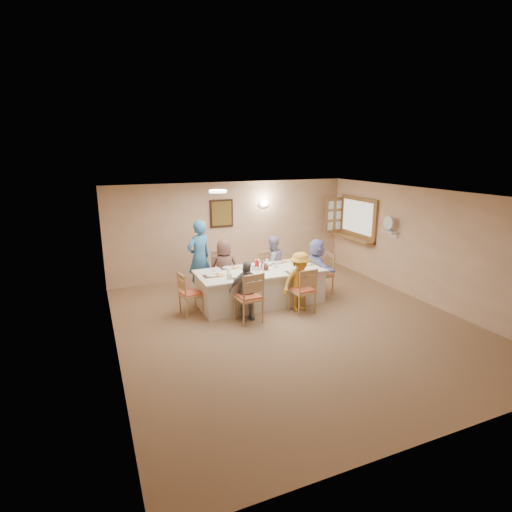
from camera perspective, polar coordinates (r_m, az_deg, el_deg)
name	(u,v)px	position (r m, az deg, el deg)	size (l,w,h in m)	color
ground	(293,324)	(7.92, 5.35, -9.62)	(7.00, 7.00, 0.00)	#9F7755
room_walls	(295,248)	(7.43, 5.63, 1.09)	(7.00, 7.00, 7.00)	tan
wall_picture	(222,213)	(10.41, -4.95, 6.08)	(0.62, 0.05, 0.72)	#371E13
wall_sconce	(264,204)	(10.79, 1.19, 7.50)	(0.26, 0.09, 0.18)	white
ceiling_light	(218,191)	(8.25, -5.47, 9.19)	(0.36, 0.36, 0.05)	white
serving_hatch	(358,219)	(11.13, 14.39, 5.19)	(0.06, 1.50, 1.15)	#9C6C38
hatch_sill	(353,238)	(11.15, 13.72, 2.50)	(0.30, 1.50, 0.05)	#9C6C38
shutter_door	(334,215)	(11.59, 11.10, 5.74)	(0.55, 0.04, 1.00)	#9C6C38
fan_shelf	(390,232)	(10.07, 18.59, 3.33)	(0.22, 0.36, 0.03)	white
desk_fan	(389,225)	(10.02, 18.53, 4.16)	(0.30, 0.30, 0.28)	#A5A5A8
dining_table	(260,287)	(8.78, 0.63, -4.39)	(2.77, 1.17, 0.76)	silver
chair_back_left	(223,274)	(9.25, -4.76, -2.55)	(0.50, 0.50, 1.04)	tan
chair_back_right	(270,271)	(9.69, 2.00, -2.11)	(0.43, 0.43, 0.90)	tan
chair_front_left	(249,296)	(7.82, -1.07, -5.78)	(0.49, 0.49, 1.03)	tan
chair_front_right	(302,290)	(8.32, 6.64, -4.80)	(0.47, 0.47, 0.97)	tan
chair_left_end	(191,293)	(8.30, -9.28, -5.27)	(0.43, 0.43, 0.89)	tan
chair_right_end	(321,274)	(9.44, 9.30, -2.53)	(0.47, 0.47, 0.97)	tan
diner_back_left	(224,268)	(9.09, -4.55, -1.79)	(0.72, 0.52, 1.36)	brown
diner_back_right	(272,263)	(9.52, 2.32, -1.06)	(0.74, 0.62, 1.33)	#9B95B8
diner_front_left	(246,290)	(7.90, -1.40, -4.91)	(0.73, 0.35, 1.21)	gray
diner_front_right	(300,282)	(8.38, 6.27, -3.64)	(0.85, 0.54, 1.26)	gold
diner_right_end	(317,267)	(9.33, 8.67, -1.58)	(0.55, 1.27, 1.33)	#8C97DD
caregiver	(199,257)	(9.35, -8.10, -0.20)	(0.74, 0.62, 1.74)	#397EBC
placemat_fl	(241,279)	(8.08, -2.09, -3.27)	(0.35, 0.26, 0.01)	#472B19
plate_fl	(241,278)	(8.07, -2.09, -3.20)	(0.24, 0.24, 0.01)	white
napkin_fl	(251,278)	(8.09, -0.77, -3.17)	(0.13, 0.13, 0.01)	gold
placemat_fr	(294,272)	(8.55, 5.45, -2.29)	(0.34, 0.25, 0.01)	#472B19
plate_fr	(294,272)	(8.55, 5.46, -2.22)	(0.25, 0.25, 0.02)	white
napkin_fr	(303,271)	(8.59, 6.67, -2.19)	(0.14, 0.14, 0.01)	gold
placemat_bl	(228,268)	(8.83, -4.03, -1.71)	(0.35, 0.26, 0.01)	#472B19
plate_bl	(228,267)	(8.83, -4.03, -1.65)	(0.24, 0.24, 0.01)	white
napkin_bl	(236,267)	(8.84, -2.82, -1.62)	(0.14, 0.14, 0.01)	gold
placemat_br	(277,262)	(9.27, 3.01, -0.90)	(0.35, 0.26, 0.01)	#472B19
plate_br	(277,262)	(9.27, 3.01, -0.84)	(0.25, 0.25, 0.02)	white
napkin_br	(285,262)	(9.30, 4.14, -0.81)	(0.14, 0.14, 0.01)	gold
placemat_le	(212,276)	(8.31, -6.35, -2.84)	(0.35, 0.26, 0.01)	#472B19
plate_le	(212,275)	(8.30, -6.35, -2.77)	(0.22, 0.22, 0.01)	white
napkin_le	(221,275)	(8.31, -5.06, -2.75)	(0.14, 0.14, 0.01)	gold
placemat_re	(306,264)	(9.15, 7.09, -1.20)	(0.33, 0.24, 0.01)	#472B19
plate_re	(306,264)	(9.15, 7.09, -1.14)	(0.26, 0.26, 0.02)	white
napkin_re	(313,264)	(9.20, 8.22, -1.12)	(0.13, 0.13, 0.01)	gold
teacup_a	(229,276)	(8.09, -3.85, -2.94)	(0.15, 0.15, 0.09)	white
teacup_b	(267,261)	(9.22, 1.59, -0.71)	(0.10, 0.10, 0.09)	white
bowl_a	(254,273)	(8.33, -0.22, -2.50)	(0.30, 0.30, 0.06)	white
bowl_b	(269,264)	(9.04, 1.85, -1.10)	(0.21, 0.21, 0.06)	white
condiment_ketchup	(257,264)	(8.63, 0.14, -1.17)	(0.12, 0.12, 0.26)	#B20F12
condiment_brown	(263,264)	(8.74, 0.96, -1.22)	(0.11, 0.11, 0.19)	#441C12
condiment_malt	(266,267)	(8.63, 1.44, -1.55)	(0.14, 0.14, 0.15)	#441C12
drinking_glass	(253,268)	(8.64, -0.41, -1.69)	(0.07, 0.07, 0.10)	silver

